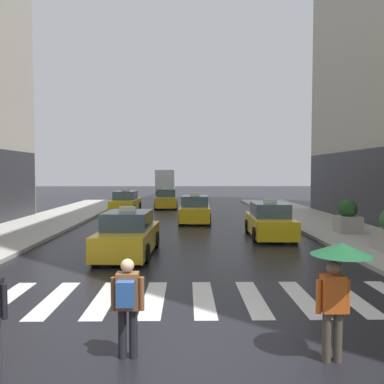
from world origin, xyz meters
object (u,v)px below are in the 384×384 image
(planter_mid_block, at_px, (348,218))
(box_truck, at_px, (166,182))
(taxi_second, at_px, (270,222))
(pedestrian_with_umbrella, at_px, (338,269))
(taxi_fourth, at_px, (126,203))
(taxi_third, at_px, (195,210))
(taxi_fifth, at_px, (166,199))
(taxi_lead, at_px, (128,235))
(pedestrian_with_backpack, at_px, (127,300))

(planter_mid_block, bearing_deg, box_truck, 109.37)
(taxi_second, relative_size, pedestrian_with_umbrella, 2.37)
(taxi_second, distance_m, planter_mid_block, 3.90)
(box_truck, bearing_deg, taxi_second, -77.74)
(taxi_fourth, height_order, planter_mid_block, taxi_fourth)
(taxi_second, relative_size, taxi_third, 1.00)
(taxi_third, xyz_separation_m, taxi_fifth, (-2.31, 9.52, 0.00))
(box_truck, bearing_deg, planter_mid_block, -70.63)
(taxi_lead, height_order, taxi_second, same)
(taxi_second, distance_m, pedestrian_with_backpack, 12.93)
(taxi_lead, distance_m, pedestrian_with_umbrella, 9.46)
(pedestrian_with_umbrella, height_order, planter_mid_block, pedestrian_with_umbrella)
(pedestrian_with_umbrella, height_order, pedestrian_with_backpack, pedestrian_with_umbrella)
(box_truck, bearing_deg, pedestrian_with_backpack, -87.84)
(planter_mid_block, bearing_deg, taxi_lead, -157.10)
(pedestrian_with_umbrella, xyz_separation_m, pedestrian_with_backpack, (-3.39, 0.15, -0.54))
(taxi_fifth, relative_size, box_truck, 0.61)
(box_truck, bearing_deg, taxi_fifth, -86.95)
(taxi_fifth, bearing_deg, pedestrian_with_umbrella, -81.29)
(taxi_fifth, bearing_deg, planter_mid_block, -57.19)
(taxi_lead, distance_m, taxi_fifth, 19.11)
(box_truck, xyz_separation_m, pedestrian_with_umbrella, (4.97, -41.99, -0.34))
(box_truck, xyz_separation_m, planter_mid_block, (10.38, -29.53, -0.98))
(taxi_fourth, height_order, pedestrian_with_umbrella, pedestrian_with_umbrella)
(taxi_fifth, bearing_deg, box_truck, 93.05)
(taxi_lead, relative_size, pedestrian_with_backpack, 2.80)
(taxi_third, xyz_separation_m, box_truck, (-3.09, 24.16, 1.13))
(taxi_second, xyz_separation_m, taxi_fourth, (-8.65, 11.78, 0.00))
(taxi_second, relative_size, planter_mid_block, 2.87)
(box_truck, bearing_deg, taxi_fourth, -96.78)
(taxi_fifth, distance_m, pedestrian_with_umbrella, 27.68)
(taxi_second, height_order, taxi_third, same)
(taxi_lead, xyz_separation_m, planter_mid_block, (10.00, 4.22, 0.15))
(taxi_lead, relative_size, pedestrian_with_umbrella, 2.38)
(taxi_lead, xyz_separation_m, taxi_fourth, (-2.53, 15.64, 0.00))
(taxi_fifth, distance_m, box_truck, 14.71)
(taxi_lead, relative_size, taxi_third, 1.00)
(taxi_fifth, distance_m, planter_mid_block, 17.71)
(taxi_fourth, xyz_separation_m, planter_mid_block, (12.53, -11.42, 0.15))
(taxi_third, bearing_deg, taxi_second, -59.25)
(pedestrian_with_backpack, bearing_deg, taxi_third, 85.12)
(taxi_lead, distance_m, planter_mid_block, 10.85)
(taxi_fourth, height_order, box_truck, box_truck)
(taxi_second, bearing_deg, taxi_fourth, 126.28)
(taxi_fourth, distance_m, pedestrian_with_umbrella, 24.94)
(taxi_second, bearing_deg, planter_mid_block, 5.28)
(taxi_fifth, height_order, planter_mid_block, taxi_fifth)
(taxi_second, xyz_separation_m, box_truck, (-6.49, 29.89, 1.13))
(box_truck, height_order, planter_mid_block, box_truck)
(taxi_lead, distance_m, taxi_fourth, 15.85)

